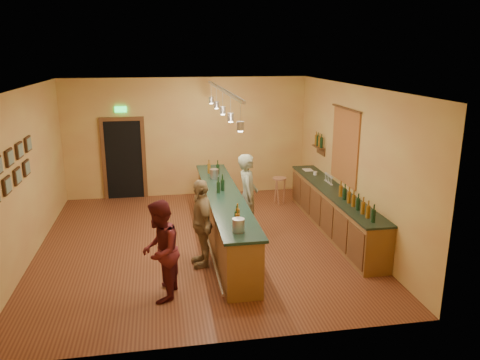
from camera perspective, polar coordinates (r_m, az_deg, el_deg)
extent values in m
plane|color=#582A19|center=(9.87, -4.87, -7.65)|extent=(7.00, 7.00, 0.00)
cube|color=silver|center=(9.10, -5.34, 11.22)|extent=(6.50, 7.00, 0.02)
cube|color=#C07C48|center=(12.77, -6.45, 5.17)|extent=(6.50, 0.02, 3.20)
cube|color=#C07C48|center=(6.04, -2.22, -6.59)|extent=(6.50, 0.02, 3.20)
cube|color=#C07C48|center=(9.66, -24.67, 0.48)|extent=(0.02, 7.00, 3.20)
cube|color=#C07C48|center=(10.14, 13.54, 2.13)|extent=(0.02, 7.00, 3.20)
cube|color=black|center=(12.88, -13.94, 2.39)|extent=(0.95, 0.06, 2.10)
cube|color=#522D18|center=(12.91, -16.27, 2.25)|extent=(0.10, 0.08, 2.10)
cube|color=#522D18|center=(12.83, -11.61, 2.48)|extent=(0.10, 0.08, 2.10)
cube|color=#522D18|center=(12.66, -14.27, 7.22)|extent=(1.15, 0.08, 0.10)
cube|color=#19E54C|center=(12.62, -14.35, 8.34)|extent=(0.30, 0.04, 0.15)
cube|color=maroon|center=(10.44, 12.67, 3.97)|extent=(0.03, 1.40, 1.60)
cube|color=#522D18|center=(11.85, 9.54, 3.99)|extent=(0.16, 0.55, 0.03)
cube|color=#522D18|center=(11.89, 9.84, 3.53)|extent=(0.03, 0.55, 0.18)
cube|color=brown|center=(10.53, 11.32, -3.76)|extent=(0.55, 4.50, 0.90)
cube|color=black|center=(10.39, 11.45, -1.32)|extent=(0.60, 4.55, 0.04)
cylinder|color=silver|center=(11.54, 9.17, 0.83)|extent=(0.09, 0.09, 0.09)
cube|color=silver|center=(12.00, 8.26, 1.23)|extent=(0.22, 0.30, 0.01)
cube|color=brown|center=(9.73, -1.98, -4.77)|extent=(0.60, 5.00, 1.00)
cube|color=black|center=(9.56, -2.01, -1.81)|extent=(0.70, 5.10, 0.05)
cylinder|color=silver|center=(9.82, -4.06, -6.80)|extent=(0.05, 5.00, 0.05)
cylinder|color=silver|center=(7.55, -0.19, -5.53)|extent=(0.20, 0.20, 0.22)
cylinder|color=silver|center=(10.66, -3.17, 0.76)|extent=(0.20, 0.20, 0.22)
cube|color=silver|center=(9.16, -2.14, 10.92)|extent=(0.06, 4.60, 0.05)
cylinder|color=silver|center=(7.21, 0.05, 8.18)|extent=(0.01, 0.01, 0.35)
cylinder|color=#A5A5AD|center=(7.24, 0.05, 6.61)|extent=(0.11, 0.11, 0.14)
cylinder|color=#FFEABF|center=(7.25, 0.05, 5.98)|extent=(0.08, 0.08, 0.02)
cylinder|color=silver|center=(8.19, -1.16, 9.05)|extent=(0.01, 0.01, 0.35)
cylinder|color=#A5A5AD|center=(8.22, -1.16, 7.67)|extent=(0.11, 0.11, 0.14)
cylinder|color=#FFEABF|center=(8.23, -1.15, 7.12)|extent=(0.08, 0.08, 0.02)
cylinder|color=silver|center=(9.18, -2.12, 9.74)|extent=(0.01, 0.01, 0.35)
cylinder|color=#A5A5AD|center=(9.20, -2.11, 8.50)|extent=(0.11, 0.11, 0.14)
cylinder|color=#FFEABF|center=(9.21, -2.11, 8.01)|extent=(0.08, 0.08, 0.02)
cylinder|color=silver|center=(10.16, -2.90, 10.29)|extent=(0.01, 0.01, 0.35)
cylinder|color=#A5A5AD|center=(10.18, -2.89, 9.17)|extent=(0.11, 0.11, 0.14)
cylinder|color=#FFEABF|center=(10.19, -2.88, 8.72)|extent=(0.08, 0.08, 0.02)
cylinder|color=silver|center=(11.15, -3.54, 10.74)|extent=(0.01, 0.01, 0.35)
cylinder|color=#A5A5AD|center=(11.17, -3.53, 9.72)|extent=(0.11, 0.11, 0.14)
cylinder|color=#FFEABF|center=(11.18, -3.52, 9.31)|extent=(0.08, 0.08, 0.02)
imported|color=gray|center=(9.92, 0.95, -1.92)|extent=(0.53, 0.72, 1.80)
imported|color=#59191E|center=(7.56, -9.73, -8.53)|extent=(0.78, 0.91, 1.64)
imported|color=#997A51|center=(8.63, -4.71, -5.22)|extent=(0.51, 1.01, 1.65)
cylinder|color=#A06748|center=(12.06, 4.84, 0.19)|extent=(0.35, 0.35, 0.04)
cylinder|color=#A06748|center=(12.19, 5.41, -1.41)|extent=(0.04, 0.04, 0.68)
cylinder|color=#A06748|center=(12.25, 4.37, -1.30)|extent=(0.04, 0.04, 0.68)
cylinder|color=#A06748|center=(12.04, 4.63, -1.61)|extent=(0.04, 0.04, 0.68)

